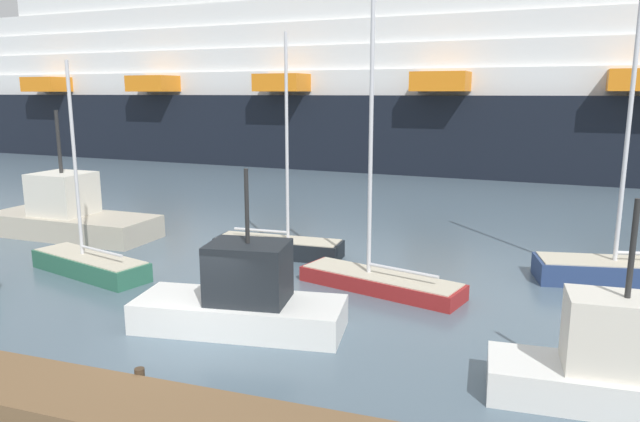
% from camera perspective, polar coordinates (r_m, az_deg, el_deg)
% --- Properties ---
extents(ground_plane, '(600.00, 600.00, 0.00)m').
position_cam_1_polar(ground_plane, '(16.92, -12.66, -13.56)').
color(ground_plane, slate).
extents(dock_pier, '(25.62, 2.33, 0.64)m').
position_cam_1_polar(dock_pier, '(14.39, -19.89, -17.51)').
color(dock_pier, brown).
rests_on(dock_pier, ground_plane).
extents(sailboat_0, '(6.35, 3.33, 10.92)m').
position_cam_1_polar(sailboat_0, '(21.55, 5.85, -6.39)').
color(sailboat_0, maroon).
rests_on(sailboat_0, ground_plane).
extents(sailboat_1, '(6.93, 3.04, 12.36)m').
position_cam_1_polar(sailboat_1, '(25.02, 27.85, -4.92)').
color(sailboat_1, navy).
rests_on(sailboat_1, ground_plane).
extents(sailboat_2, '(5.84, 3.09, 8.27)m').
position_cam_1_polar(sailboat_2, '(24.97, -21.50, -4.72)').
color(sailboat_2, '#2D6B51').
rests_on(sailboat_2, ground_plane).
extents(sailboat_3, '(5.70, 1.64, 9.52)m').
position_cam_1_polar(sailboat_3, '(25.92, -4.06, -3.27)').
color(sailboat_3, black).
rests_on(sailboat_3, ground_plane).
extents(fishing_boat_0, '(6.57, 3.07, 4.93)m').
position_cam_1_polar(fishing_boat_0, '(18.01, -7.54, -8.54)').
color(fishing_boat_0, white).
rests_on(fishing_boat_0, ground_plane).
extents(fishing_boat_1, '(6.46, 2.15, 4.85)m').
position_cam_1_polar(fishing_boat_1, '(15.42, 27.87, -13.45)').
color(fishing_boat_1, white).
rests_on(fishing_boat_1, ground_plane).
extents(fishing_boat_2, '(8.86, 3.43, 6.24)m').
position_cam_1_polar(fishing_boat_2, '(31.83, -23.17, -0.42)').
color(fishing_boat_2, '#BCB29E').
rests_on(fishing_boat_2, ground_plane).
extents(cruise_ship, '(125.47, 27.50, 24.27)m').
position_cam_1_polar(cruise_ship, '(60.60, 6.42, 12.08)').
color(cruise_ship, black).
rests_on(cruise_ship, ground_plane).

